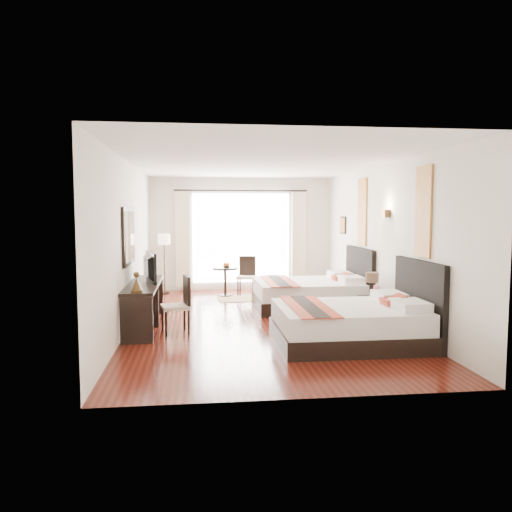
{
  "coord_description": "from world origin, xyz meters",
  "views": [
    {
      "loc": [
        -1.08,
        -8.71,
        1.94
      ],
      "look_at": [
        -0.01,
        0.41,
        1.14
      ],
      "focal_mm": 35.0,
      "sensor_mm": 36.0,
      "label": 1
    }
  ],
  "objects": [
    {
      "name": "window_glass",
      "position": [
        0.0,
        3.73,
        1.3
      ],
      "size": [
        2.4,
        0.02,
        2.2
      ],
      "primitive_type": "cube",
      "color": "white",
      "rests_on": "wall_window"
    },
    {
      "name": "fruit_bowl",
      "position": [
        -0.43,
        2.75,
        0.69
      ],
      "size": [
        0.2,
        0.2,
        0.05
      ],
      "primitive_type": "imported",
      "rotation": [
        0.0,
        0.0,
        -0.02
      ],
      "color": "#4C2F1B",
      "rests_on": "side_table"
    },
    {
      "name": "art_panel_far",
      "position": [
        2.23,
        1.08,
        1.95
      ],
      "size": [
        0.03,
        0.5,
        1.35
      ],
      "primitive_type": "cube",
      "color": "#8D3D14",
      "rests_on": "wall_headboard"
    },
    {
      "name": "console_desk",
      "position": [
        -1.99,
        -0.24,
        0.38
      ],
      "size": [
        0.5,
        2.2,
        0.76
      ],
      "primitive_type": "cube",
      "color": "black",
      "rests_on": "floor"
    },
    {
      "name": "drape_left",
      "position": [
        -1.45,
        3.63,
        1.28
      ],
      "size": [
        0.35,
        0.14,
        2.35
      ],
      "primitive_type": "cube",
      "color": "beige",
      "rests_on": "floor"
    },
    {
      "name": "wall_headboard",
      "position": [
        2.25,
        0.0,
        1.4
      ],
      "size": [
        0.01,
        7.5,
        2.8
      ],
      "primitive_type": "cube",
      "color": "silver",
      "rests_on": "floor"
    },
    {
      "name": "wall_window",
      "position": [
        0.0,
        3.75,
        1.4
      ],
      "size": [
        4.5,
        0.01,
        2.8
      ],
      "primitive_type": "cube",
      "color": "silver",
      "rests_on": "floor"
    },
    {
      "name": "window_chair",
      "position": [
        0.06,
        2.89,
        0.28
      ],
      "size": [
        0.51,
        0.51,
        0.91
      ],
      "rotation": [
        0.0,
        0.0,
        -1.8
      ],
      "color": "beige",
      "rests_on": "floor"
    },
    {
      "name": "television",
      "position": [
        -1.97,
        -0.09,
        1.01
      ],
      "size": [
        0.33,
        0.89,
        0.51
      ],
      "primitive_type": "imported",
      "rotation": [
        0.0,
        0.0,
        1.82
      ],
      "color": "black",
      "rests_on": "console_desk"
    },
    {
      "name": "mirror_frame",
      "position": [
        -2.22,
        -0.24,
        1.55
      ],
      "size": [
        0.04,
        1.25,
        0.95
      ],
      "primitive_type": "cube",
      "color": "black",
      "rests_on": "wall_desk"
    },
    {
      "name": "floor_lamp",
      "position": [
        -1.88,
        3.3,
        1.21
      ],
      "size": [
        0.29,
        0.29,
        1.43
      ],
      "color": "black",
      "rests_on": "floor"
    },
    {
      "name": "desk_chair",
      "position": [
        -1.43,
        -0.69,
        0.28
      ],
      "size": [
        0.51,
        0.51,
        0.92
      ],
      "rotation": [
        0.0,
        0.0,
        3.36
      ],
      "color": "beige",
      "rests_on": "floor"
    },
    {
      "name": "bed_near",
      "position": [
        1.21,
        -1.67,
        0.32
      ],
      "size": [
        2.19,
        1.7,
        1.23
      ],
      "color": "black",
      "rests_on": "floor"
    },
    {
      "name": "wall_desk",
      "position": [
        -2.25,
        0.0,
        1.4
      ],
      "size": [
        0.01,
        7.5,
        2.8
      ],
      "primitive_type": "cube",
      "color": "silver",
      "rests_on": "floor"
    },
    {
      "name": "wall_entry",
      "position": [
        0.0,
        -3.75,
        1.4
      ],
      "size": [
        4.5,
        0.01,
        2.8
      ],
      "primitive_type": "cube",
      "color": "silver",
      "rests_on": "floor"
    },
    {
      "name": "side_table",
      "position": [
        -0.46,
        2.77,
        0.33
      ],
      "size": [
        0.58,
        0.58,
        0.67
      ],
      "primitive_type": "cylinder",
      "color": "black",
      "rests_on": "floor"
    },
    {
      "name": "mirror_glass",
      "position": [
        -2.19,
        -0.24,
        1.55
      ],
      "size": [
        0.01,
        1.12,
        0.82
      ],
      "primitive_type": "cube",
      "color": "white",
      "rests_on": "mirror_frame"
    },
    {
      "name": "jute_rug",
      "position": [
        -0.03,
        2.34,
        0.01
      ],
      "size": [
        1.28,
        0.92,
        0.01
      ],
      "primitive_type": "cube",
      "rotation": [
        0.0,
        0.0,
        0.08
      ],
      "color": "tan",
      "rests_on": "floor"
    },
    {
      "name": "table_lamp",
      "position": [
        2.01,
        -0.16,
        0.75
      ],
      "size": [
        0.23,
        0.23,
        0.37
      ],
      "color": "black",
      "rests_on": "nightstand"
    },
    {
      "name": "sheer_curtain",
      "position": [
        0.0,
        3.67,
        1.3
      ],
      "size": [
        2.3,
        0.02,
        2.1
      ],
      "primitive_type": "cube",
      "color": "white",
      "rests_on": "wall_window"
    },
    {
      "name": "nightstand",
      "position": [
        1.98,
        -0.3,
        0.22
      ],
      "size": [
        0.38,
        0.47,
        0.45
      ],
      "primitive_type": "cube",
      "color": "black",
      "rests_on": "floor"
    },
    {
      "name": "bronze_figurine",
      "position": [
        -1.99,
        -1.22,
        0.89
      ],
      "size": [
        0.2,
        0.2,
        0.27
      ],
      "primitive_type": null,
      "rotation": [
        0.0,
        0.0,
        -0.11
      ],
      "color": "#402D16",
      "rests_on": "console_desk"
    },
    {
      "name": "vase",
      "position": [
        2.0,
        -0.43,
        0.56
      ],
      "size": [
        0.14,
        0.14,
        0.13
      ],
      "primitive_type": "imported",
      "rotation": [
        0.0,
        0.0,
        0.15
      ],
      "color": "black",
      "rests_on": "nightstand"
    },
    {
      "name": "art_panel_near",
      "position": [
        2.23,
        -1.67,
        1.95
      ],
      "size": [
        0.03,
        0.5,
        1.35
      ],
      "primitive_type": "cube",
      "color": "#8D3D14",
      "rests_on": "wall_headboard"
    },
    {
      "name": "bed_far",
      "position": [
        1.22,
        1.08,
        0.32
      ],
      "size": [
        2.18,
        1.7,
        1.23
      ],
      "color": "black",
      "rests_on": "floor"
    },
    {
      "name": "drape_right",
      "position": [
        1.45,
        3.63,
        1.28
      ],
      "size": [
        0.35,
        0.14,
        2.35
      ],
      "primitive_type": "cube",
      "color": "beige",
      "rests_on": "floor"
    },
    {
      "name": "wall_sconce",
      "position": [
        2.19,
        -0.3,
        1.92
      ],
      "size": [
        0.1,
        0.14,
        0.14
      ],
      "primitive_type": "cube",
      "color": "#402D16",
      "rests_on": "wall_headboard"
    },
    {
      "name": "ceiling",
      "position": [
        0.0,
        0.0,
        2.79
      ],
      "size": [
        4.5,
        7.5,
        0.02
      ],
      "primitive_type": "cube",
      "color": "white",
      "rests_on": "wall_headboard"
    },
    {
      "name": "floor",
      "position": [
        0.0,
        0.0,
        -0.01
      ],
      "size": [
        4.5,
        7.5,
        0.01
      ],
      "primitive_type": "cube",
      "color": "#3B110A",
      "rests_on": "ground"
    }
  ]
}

